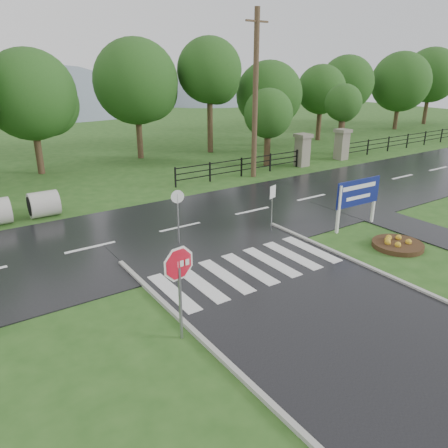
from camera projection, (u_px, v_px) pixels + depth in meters
ground at (364, 340)px, 11.45m from camera, size 120.00×120.00×0.00m
main_road at (180, 228)px, 19.21m from camera, size 90.00×8.00×0.04m
walkway at (418, 230)px, 19.03m from camera, size 2.20×11.00×0.04m
crosswalk at (249, 268)px, 15.31m from camera, size 6.50×2.80×0.02m
pillar_west at (302, 149)px, 30.30m from camera, size 1.00×1.00×2.24m
pillar_east at (342, 144)px, 32.40m from camera, size 1.00×1.00×2.24m
fence_west at (241, 165)px, 27.69m from camera, size 9.58×0.08×1.20m
fence_east at (425, 137)px, 38.22m from camera, size 20.58×0.08×1.20m
hills at (35, 213)px, 69.11m from camera, size 102.00×48.00×48.00m
treeline at (96, 166)px, 30.59m from camera, size 83.20×5.20×10.00m
stop_sign at (179, 272)px, 10.88m from camera, size 1.23×0.22×2.78m
estate_billboard at (358, 195)px, 18.73m from camera, size 2.51×0.16×2.19m
flower_bed at (398, 244)px, 17.16m from camera, size 1.96×1.96×0.39m
reg_sign_small at (272, 199)px, 18.48m from camera, size 0.42×0.17×2.00m
reg_sign_round at (178, 210)px, 17.04m from camera, size 0.51×0.14×2.24m
utility_pole_east at (255, 96)px, 26.13m from camera, size 1.74×0.33×9.80m
entrance_tree_left at (268, 114)px, 29.61m from camera, size 3.34×3.34×5.27m
entrance_tree_right at (343, 103)px, 33.40m from camera, size 2.81×2.81×5.36m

